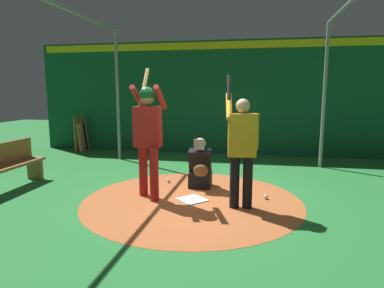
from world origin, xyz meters
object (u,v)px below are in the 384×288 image
object	(u,v)px
home_plate	(192,199)
baseball_0	(169,181)
bat_rack	(84,134)
batter	(148,131)
baseball_1	(266,197)
catcher	(200,168)
bench	(6,165)
visitor	(242,146)

from	to	relation	value
home_plate	baseball_0	world-z (taller)	baseball_0
home_plate	bat_rack	xyz separation A→B (m)	(-4.11, -4.20, 0.48)
batter	baseball_1	xyz separation A→B (m)	(-0.29, 1.96, -1.11)
catcher	baseball_1	bearing A→B (deg)	68.26
bench	baseball_1	size ratio (longest dim) A/B	22.71
catcher	bench	size ratio (longest dim) A/B	0.56
bat_rack	bench	distance (m)	4.16
catcher	bench	xyz separation A→B (m)	(0.75, -3.51, 0.07)
batter	visitor	bearing A→B (deg)	82.83
batter	baseball_1	distance (m)	2.27
home_plate	baseball_0	xyz separation A→B (m)	(-0.95, -0.66, 0.03)
batter	bat_rack	size ratio (longest dim) A/B	2.09
catcher	baseball_0	bearing A→B (deg)	-105.97
batter	bat_rack	bearing A→B (deg)	-139.98
bat_rack	visitor	bearing A→B (deg)	49.28
batter	bench	size ratio (longest dim) A/B	1.31
catcher	baseball_0	distance (m)	0.77
bat_rack	home_plate	bearing A→B (deg)	45.66
bench	baseball_1	distance (m)	4.74
batter	catcher	world-z (taller)	batter
baseball_1	batter	bearing A→B (deg)	-81.54
baseball_0	baseball_1	size ratio (longest dim) A/B	1.00
visitor	bench	world-z (taller)	visitor
bat_rack	bench	bearing A→B (deg)	9.68
bench	home_plate	bearing A→B (deg)	89.91
bat_rack	bench	world-z (taller)	bat_rack
visitor	catcher	bearing A→B (deg)	-147.41
catcher	baseball_1	size ratio (longest dim) A/B	12.79
batter	baseball_1	world-z (taller)	batter
visitor	baseball_0	distance (m)	2.09
bench	baseball_1	world-z (taller)	bench
bat_rack	baseball_0	distance (m)	4.76
bench	baseball_0	size ratio (longest dim) A/B	22.71
baseball_0	visitor	bearing A→B (deg)	51.70
batter	baseball_0	distance (m)	1.47
visitor	baseball_1	bearing A→B (deg)	133.24
home_plate	catcher	bearing A→B (deg)	179.19
catcher	visitor	bearing A→B (deg)	39.50
baseball_0	baseball_1	xyz separation A→B (m)	(0.67, 1.87, 0.00)
batter	catcher	size ratio (longest dim) A/B	2.32
visitor	batter	bearing A→B (deg)	-104.08
home_plate	batter	xyz separation A→B (m)	(0.01, -0.75, 1.14)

